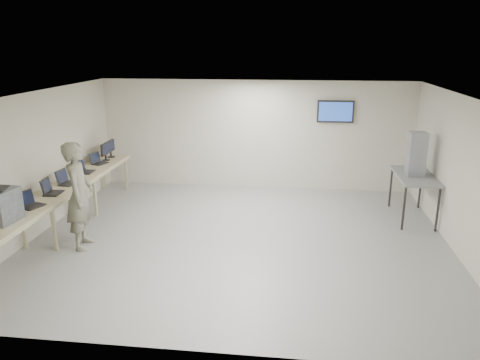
# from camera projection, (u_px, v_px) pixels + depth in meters

# --- Properties ---
(room) EXTENTS (8.01, 7.01, 2.81)m
(room) POSITION_uv_depth(u_px,v_px,m) (241.00, 169.00, 8.80)
(room) COLOR #979796
(room) RESTS_ON ground
(workbench) EXTENTS (0.76, 6.00, 0.90)m
(workbench) POSITION_uv_depth(u_px,v_px,m) (61.00, 192.00, 9.33)
(workbench) COLOR beige
(workbench) RESTS_ON ground
(equipment_box) EXTENTS (0.51, 0.57, 0.55)m
(equipment_box) POSITION_uv_depth(u_px,v_px,m) (0.00, 206.00, 7.52)
(equipment_box) COLOR gray
(equipment_box) RESTS_ON workbench
(laptop_0) EXTENTS (0.42, 0.44, 0.29)m
(laptop_0) POSITION_uv_depth(u_px,v_px,m) (29.00, 203.00, 8.26)
(laptop_0) COLOR black
(laptop_0) RESTS_ON workbench
(laptop_1) EXTENTS (0.33, 0.40, 0.30)m
(laptop_1) POSITION_uv_depth(u_px,v_px,m) (50.00, 190.00, 8.98)
(laptop_1) COLOR black
(laptop_1) RESTS_ON workbench
(laptop_2) EXTENTS (0.36, 0.42, 0.30)m
(laptop_2) POSITION_uv_depth(u_px,v_px,m) (66.00, 180.00, 9.60)
(laptop_2) COLOR black
(laptop_2) RESTS_ON workbench
(laptop_3) EXTENTS (0.31, 0.38, 0.29)m
(laptop_3) POSITION_uv_depth(u_px,v_px,m) (84.00, 169.00, 10.45)
(laptop_3) COLOR black
(laptop_3) RESTS_ON workbench
(laptop_4) EXTENTS (0.39, 0.41, 0.27)m
(laptop_4) POSITION_uv_depth(u_px,v_px,m) (98.00, 161.00, 11.20)
(laptop_4) COLOR black
(laptop_4) RESTS_ON workbench
(monitor_near) EXTENTS (0.19, 0.44, 0.43)m
(monitor_near) POSITION_uv_depth(u_px,v_px,m) (105.00, 150.00, 11.47)
(monitor_near) COLOR black
(monitor_near) RESTS_ON workbench
(monitor_far) EXTENTS (0.20, 0.44, 0.43)m
(monitor_far) POSITION_uv_depth(u_px,v_px,m) (110.00, 147.00, 11.79)
(monitor_far) COLOR black
(monitor_far) RESTS_ON workbench
(soldier) EXTENTS (0.62, 0.82, 2.01)m
(soldier) POSITION_uv_depth(u_px,v_px,m) (79.00, 196.00, 8.55)
(soldier) COLOR slate
(soldier) RESTS_ON ground
(side_table) EXTENTS (0.76, 1.63, 0.98)m
(side_table) POSITION_uv_depth(u_px,v_px,m) (415.00, 178.00, 9.99)
(side_table) COLOR gray
(side_table) RESTS_ON ground
(storage_bins) EXTENTS (0.35, 0.39, 0.92)m
(storage_bins) POSITION_uv_depth(u_px,v_px,m) (416.00, 154.00, 9.85)
(storage_bins) COLOR #969BA6
(storage_bins) RESTS_ON side_table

